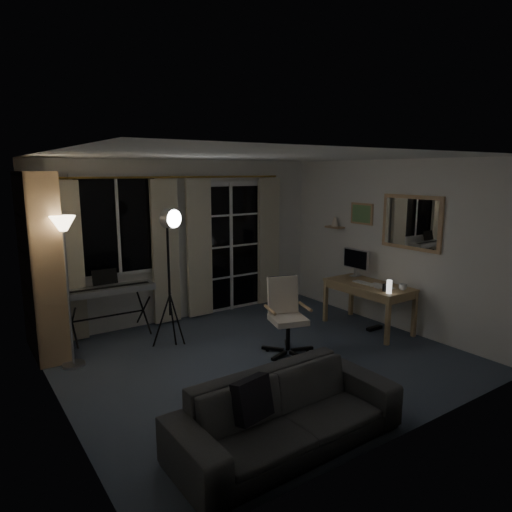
{
  "coord_description": "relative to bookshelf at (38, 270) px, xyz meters",
  "views": [
    {
      "loc": [
        -2.99,
        -4.24,
        2.24
      ],
      "look_at": [
        0.15,
        0.35,
        1.2
      ],
      "focal_mm": 32.0,
      "sensor_mm": 36.0,
      "label": 1
    }
  ],
  "objects": [
    {
      "name": "french_door",
      "position": [
        2.88,
        0.29,
        -0.04
      ],
      "size": [
        1.32,
        0.09,
        2.11
      ],
      "color": "white",
      "rests_on": "floor"
    },
    {
      "name": "wall_mirror",
      "position": [
        4.35,
        -2.03,
        0.49
      ],
      "size": [
        0.04,
        0.94,
        0.74
      ],
      "color": "tan",
      "rests_on": "floor"
    },
    {
      "name": "desk",
      "position": [
        4.01,
        -1.64,
        -0.48
      ],
      "size": [
        0.62,
        1.24,
        0.66
      ],
      "rotation": [
        0.0,
        0.0,
        0.0
      ],
      "color": "#A78256",
      "rests_on": "floor"
    },
    {
      "name": "torchiere_lamp",
      "position": [
        0.2,
        -0.58,
        0.35
      ],
      "size": [
        0.36,
        0.36,
        1.75
      ],
      "rotation": [
        0.0,
        0.0,
        -0.34
      ],
      "color": "#B2B2B7",
      "rests_on": "floor"
    },
    {
      "name": "keyboard_piano",
      "position": [
        0.82,
        0.02,
        -0.39
      ],
      "size": [
        1.23,
        0.62,
        0.89
      ],
      "rotation": [
        0.0,
        0.0,
        -0.03
      ],
      "color": "black",
      "rests_on": "floor"
    },
    {
      "name": "bookshelf",
      "position": [
        0.0,
        0.0,
        0.0
      ],
      "size": [
        0.37,
        1.04,
        2.23
      ],
      "rotation": [
        0.0,
        0.0,
        -0.01
      ],
      "color": "tan",
      "rests_on": "floor"
    },
    {
      "name": "curtains",
      "position": [
        1.99,
        0.2,
        0.03
      ],
      "size": [
        3.6,
        0.07,
        2.13
      ],
      "color": "gold",
      "rests_on": "floor"
    },
    {
      "name": "desk_clutter",
      "position": [
        3.95,
        -1.85,
        -0.54
      ],
      "size": [
        0.39,
        0.75,
        0.84
      ],
      "rotation": [
        0.0,
        0.0,
        0.0
      ],
      "color": "white",
      "rests_on": "desk"
    },
    {
      "name": "wall_shelf",
      "position": [
        4.29,
        -0.63,
        0.35
      ],
      "size": [
        0.16,
        0.3,
        0.18
      ],
      "color": "tan",
      "rests_on": "floor"
    },
    {
      "name": "floor",
      "position": [
        2.13,
        -1.68,
        -1.07
      ],
      "size": [
        4.5,
        4.0,
        0.02
      ],
      "primitive_type": "cube",
      "color": "#36424F",
      "rests_on": "ground"
    },
    {
      "name": "window",
      "position": [
        1.08,
        0.29,
        0.44
      ],
      "size": [
        1.2,
        0.08,
        1.4
      ],
      "color": "white",
      "rests_on": "floor"
    },
    {
      "name": "studio_light",
      "position": [
        1.43,
        -0.69,
        0.4
      ],
      "size": [
        0.41,
        0.42,
        1.82
      ],
      "rotation": [
        0.0,
        0.0,
        0.38
      ],
      "color": "black",
      "rests_on": "floor"
    },
    {
      "name": "mug",
      "position": [
        4.11,
        -2.14,
        -0.34
      ],
      "size": [
        0.11,
        0.09,
        0.11
      ],
      "primitive_type": "imported",
      "rotation": [
        0.0,
        0.0,
        0.0
      ],
      "color": "silver",
      "rests_on": "desk"
    },
    {
      "name": "framed_print",
      "position": [
        4.36,
        -1.13,
        0.54
      ],
      "size": [
        0.03,
        0.42,
        0.32
      ],
      "color": "tan",
      "rests_on": "floor"
    },
    {
      "name": "monitor",
      "position": [
        4.21,
        -1.19,
        -0.15
      ],
      "size": [
        0.16,
        0.48,
        0.42
      ],
      "rotation": [
        0.0,
        0.0,
        0.0
      ],
      "color": "silver",
      "rests_on": "desk"
    },
    {
      "name": "office_chair",
      "position": [
        2.52,
        -1.62,
        -0.51
      ],
      "size": [
        0.65,
        0.66,
        0.94
      ],
      "rotation": [
        0.0,
        0.0,
        -0.3
      ],
      "color": "black",
      "rests_on": "floor"
    },
    {
      "name": "sofa",
      "position": [
        1.29,
        -3.23,
        -0.67
      ],
      "size": [
        1.99,
        0.61,
        0.77
      ],
      "rotation": [
        0.0,
        0.0,
        0.01
      ],
      "color": "#323234",
      "rests_on": "floor"
    }
  ]
}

